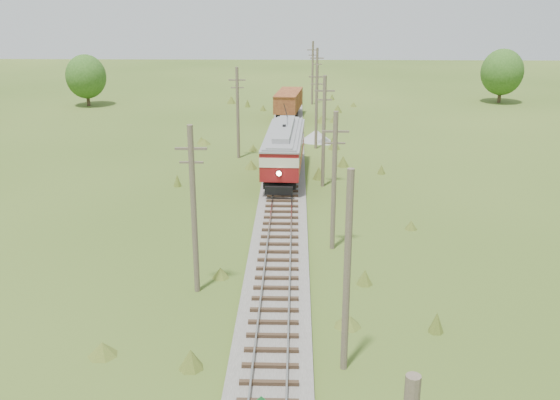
{
  "coord_description": "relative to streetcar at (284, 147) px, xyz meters",
  "views": [
    {
      "loc": [
        1.01,
        -17.87,
        15.2
      ],
      "look_at": [
        0.0,
        19.98,
        2.48
      ],
      "focal_mm": 40.0,
      "sensor_mm": 36.0,
      "label": 1
    }
  ],
  "objects": [
    {
      "name": "utility_pole_l_b",
      "position": [
        -4.5,
        6.68,
        1.69
      ],
      "size": [
        1.6,
        0.3,
        8.6
      ],
      "color": "brown",
      "rests_on": "ground"
    },
    {
      "name": "utility_pole_r_5",
      "position": [
        3.4,
        23.68,
        1.84
      ],
      "size": [
        1.6,
        0.3,
        8.9
      ],
      "color": "brown",
      "rests_on": "ground"
    },
    {
      "name": "utility_pole_r_6",
      "position": [
        3.2,
        36.68,
        1.74
      ],
      "size": [
        1.6,
        0.3,
        8.7
      ],
      "color": "brown",
      "rests_on": "ground"
    },
    {
      "name": "utility_pole_r_3",
      "position": [
        3.2,
        -2.32,
        1.89
      ],
      "size": [
        1.6,
        0.3,
        9.0
      ],
      "color": "brown",
      "rests_on": "ground"
    },
    {
      "name": "streetcar",
      "position": [
        0.0,
        0.0,
        0.0
      ],
      "size": [
        3.55,
        13.08,
        5.94
      ],
      "rotation": [
        0.0,
        0.0,
        -0.04
      ],
      "color": "black",
      "rests_on": "ground"
    },
    {
      "name": "tree_mid_b",
      "position": [
        30.0,
        38.68,
        1.6
      ],
      "size": [
        5.88,
        5.88,
        7.57
      ],
      "color": "#38281C",
      "rests_on": "ground"
    },
    {
      "name": "gondola",
      "position": [
        0.0,
        26.45,
        -0.67
      ],
      "size": [
        3.65,
        8.63,
        2.78
      ],
      "rotation": [
        0.0,
        0.0,
        -0.11
      ],
      "color": "black",
      "rests_on": "ground"
    },
    {
      "name": "utility_pole_l_a",
      "position": [
        -4.2,
        -21.32,
        1.89
      ],
      "size": [
        1.6,
        0.3,
        9.0
      ],
      "color": "brown",
      "rests_on": "ground"
    },
    {
      "name": "gravel_pile",
      "position": [
        3.24,
        13.74,
        -2.15
      ],
      "size": [
        3.41,
        3.62,
        1.24
      ],
      "color": "gray",
      "rests_on": "ground"
    },
    {
      "name": "utility_pole_r_1",
      "position": [
        3.1,
        -28.32,
        1.67
      ],
      "size": [
        0.3,
        0.3,
        8.8
      ],
      "color": "brown",
      "rests_on": "ground"
    },
    {
      "name": "railbed_main",
      "position": [
        0.0,
        0.68,
        -2.54
      ],
      "size": [
        3.6,
        96.0,
        0.57
      ],
      "color": "#605B54",
      "rests_on": "ground"
    },
    {
      "name": "utility_pole_r_4",
      "position": [
        3.0,
        10.68,
        1.59
      ],
      "size": [
        1.6,
        0.3,
        8.4
      ],
      "color": "brown",
      "rests_on": "ground"
    },
    {
      "name": "tree_mid_a",
      "position": [
        -28.0,
        34.68,
        1.29
      ],
      "size": [
        5.46,
        5.46,
        7.03
      ],
      "color": "#38281C",
      "rests_on": "ground"
    },
    {
      "name": "utility_pole_r_2",
      "position": [
        3.3,
        -15.32,
        1.69
      ],
      "size": [
        1.6,
        0.3,
        8.6
      ],
      "color": "brown",
      "rests_on": "ground"
    }
  ]
}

